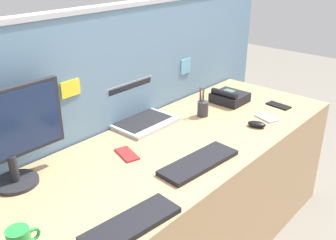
# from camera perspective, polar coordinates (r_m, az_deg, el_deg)

# --- Properties ---
(desk) EXTENTS (2.17, 0.76, 0.71)m
(desk) POSITION_cam_1_polar(r_m,az_deg,el_deg) (2.13, 1.04, -12.18)
(desk) COLOR tan
(desk) RESTS_ON ground_plane
(cubicle_divider) EXTENTS (2.67, 0.07, 1.37)m
(cubicle_divider) POSITION_cam_1_polar(r_m,az_deg,el_deg) (2.21, -7.20, -0.92)
(cubicle_divider) COLOR #6084A3
(cubicle_divider) RESTS_ON ground_plane
(desktop_monitor) EXTENTS (0.51, 0.19, 0.41)m
(desktop_monitor) POSITION_cam_1_polar(r_m,az_deg,el_deg) (1.65, -23.05, -1.73)
(desktop_monitor) COLOR #232328
(desktop_monitor) RESTS_ON desk
(laptop) EXTENTS (0.34, 0.27, 0.23)m
(laptop) POSITION_cam_1_polar(r_m,az_deg,el_deg) (2.17, -4.58, 1.04)
(laptop) COLOR #B2B5BC
(laptop) RESTS_ON desk
(desk_phone) EXTENTS (0.19, 0.20, 0.10)m
(desk_phone) POSITION_cam_1_polar(r_m,az_deg,el_deg) (2.49, 9.13, 3.40)
(desk_phone) COLOR black
(desk_phone) RESTS_ON desk
(keyboard_main) EXTENTS (0.38, 0.17, 0.02)m
(keyboard_main) POSITION_cam_1_polar(r_m,az_deg,el_deg) (1.41, -5.46, -15.19)
(keyboard_main) COLOR black
(keyboard_main) RESTS_ON desk
(keyboard_spare) EXTENTS (0.42, 0.17, 0.02)m
(keyboard_spare) POSITION_cam_1_polar(r_m,az_deg,el_deg) (1.76, 4.63, -6.33)
(keyboard_spare) COLOR black
(keyboard_spare) RESTS_ON desk
(computer_mouse_right_hand) EXTENTS (0.09, 0.11, 0.03)m
(computer_mouse_right_hand) POSITION_cam_1_polar(r_m,az_deg,el_deg) (2.17, 13.10, -0.61)
(computer_mouse_right_hand) COLOR black
(computer_mouse_right_hand) RESTS_ON desk
(pen_cup) EXTENTS (0.06, 0.06, 0.18)m
(pen_cup) POSITION_cam_1_polar(r_m,az_deg,el_deg) (2.25, 5.21, 1.79)
(pen_cup) COLOR #333338
(pen_cup) RESTS_ON desk
(cell_phone_silver_slab) EXTENTS (0.11, 0.14, 0.01)m
(cell_phone_silver_slab) POSITION_cam_1_polar(r_m,az_deg,el_deg) (2.30, 14.46, 0.33)
(cell_phone_silver_slab) COLOR #B7BAC1
(cell_phone_silver_slab) RESTS_ON desk
(cell_phone_black_slab) EXTENTS (0.09, 0.16, 0.01)m
(cell_phone_black_slab) POSITION_cam_1_polar(r_m,az_deg,el_deg) (2.50, 16.17, 2.10)
(cell_phone_black_slab) COLOR black
(cell_phone_black_slab) RESTS_ON desk
(cell_phone_red_case) EXTENTS (0.11, 0.16, 0.01)m
(cell_phone_red_case) POSITION_cam_1_polar(r_m,az_deg,el_deg) (1.85, -6.14, -5.09)
(cell_phone_red_case) COLOR #B22323
(cell_phone_red_case) RESTS_ON desk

